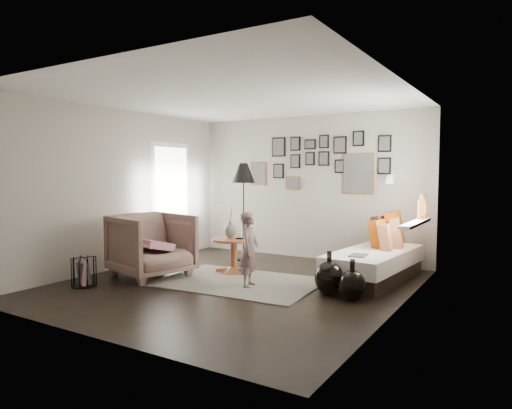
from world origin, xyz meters
The scene contains 23 objects.
ground centered at (0.00, 0.00, 0.00)m, with size 4.80×4.80×0.00m, color black.
wall_back centered at (0.00, 2.40, 1.30)m, with size 4.50×4.50×0.00m, color #9D9589.
wall_front centered at (0.00, -2.40, 1.30)m, with size 4.50×4.50×0.00m, color #9D9589.
wall_left centered at (-2.25, 0.00, 1.30)m, with size 4.80×4.80×0.00m, color #9D9589.
wall_right centered at (2.25, 0.00, 1.30)m, with size 4.80×4.80×0.00m, color #9D9589.
ceiling centered at (0.00, 0.00, 2.60)m, with size 4.80×4.80×0.00m, color white.
door_left centered at (-2.23, 1.20, 1.05)m, with size 0.00×2.14×2.14m.
window_right centered at (2.18, 1.34, 0.93)m, with size 0.15×1.32×1.30m.
gallery_wall centered at (0.29, 2.38, 1.74)m, with size 2.74×0.03×1.08m.
wall_sconce centered at (1.55, 2.13, 1.46)m, with size 0.18×0.36×0.16m.
rug centered at (-0.02, 0.15, 0.01)m, with size 2.23×1.56×0.01m, color #BAB6A3.
pedestal_table centered at (-0.43, 0.63, 0.25)m, with size 0.70×0.70×0.55m.
vase centered at (-0.51, 0.65, 0.70)m, with size 0.20×0.20×0.50m.
candles centered at (-0.32, 0.63, 0.67)m, with size 0.12×0.12×0.26m.
daybed centered at (1.59, 1.37, 0.30)m, with size 1.02×2.04×0.96m.
magazine_on_daybed centered at (1.54, 0.73, 0.45)m, with size 0.22×0.29×0.02m, color black.
armchair centered at (-1.35, -0.23, 0.48)m, with size 1.02×1.05×0.96m, color #75584F.
armchair_cushion centered at (-1.32, -0.18, 0.48)m, with size 0.43×0.43×0.11m, color silver.
floor_lamp centered at (-0.87, 1.58, 1.50)m, with size 0.41×0.41×1.74m.
magazine_basket centered at (-1.73, -1.15, 0.20)m, with size 0.42×0.42×0.40m.
demijohn_large centered at (1.34, 0.19, 0.22)m, with size 0.38×0.38×0.57m.
demijohn_small centered at (1.69, 0.07, 0.19)m, with size 0.33×0.33×0.52m.
child centered at (0.25, 0.00, 0.52)m, with size 0.38×0.25×1.04m, color #6C5556.
Camera 1 is at (3.54, -5.21, 1.57)m, focal length 32.00 mm.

